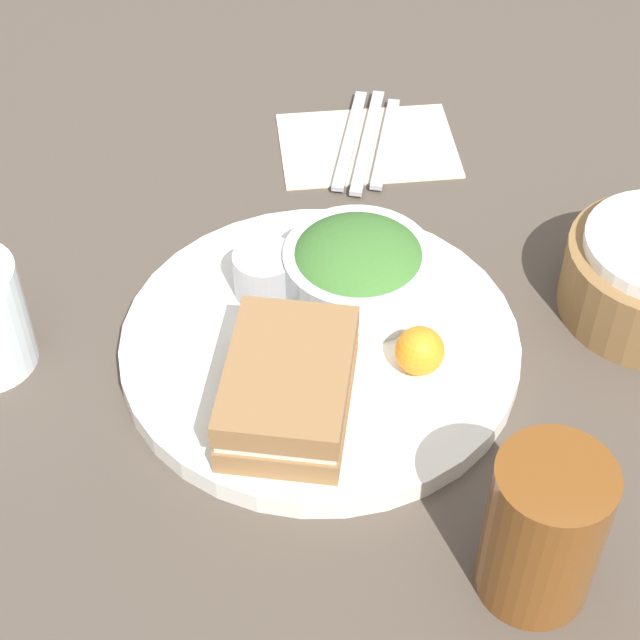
# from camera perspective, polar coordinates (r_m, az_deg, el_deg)

# --- Properties ---
(ground_plane) EXTENTS (4.00, 4.00, 0.00)m
(ground_plane) POSITION_cam_1_polar(r_m,az_deg,el_deg) (0.88, 0.00, -1.78)
(ground_plane) COLOR #4C4238
(plate) EXTENTS (0.33, 0.33, 0.02)m
(plate) POSITION_cam_1_polar(r_m,az_deg,el_deg) (0.88, 0.00, -1.35)
(plate) COLOR white
(plate) RESTS_ON ground_plane
(sandwich) EXTENTS (0.15, 0.12, 0.05)m
(sandwich) POSITION_cam_1_polar(r_m,az_deg,el_deg) (0.80, -1.70, -3.59)
(sandwich) COLOR olive
(sandwich) RESTS_ON plate
(salad_bowl) EXTENTS (0.12, 0.12, 0.06)m
(salad_bowl) POSITION_cam_1_polar(r_m,az_deg,el_deg) (0.89, 2.03, 2.81)
(salad_bowl) COLOR silver
(salad_bowl) RESTS_ON plate
(dressing_cup) EXTENTS (0.05, 0.05, 0.04)m
(dressing_cup) POSITION_cam_1_polar(r_m,az_deg,el_deg) (0.89, -2.95, 2.50)
(dressing_cup) COLOR #B7B7BC
(dressing_cup) RESTS_ON plate
(orange_wedge) EXTENTS (0.04, 0.04, 0.04)m
(orange_wedge) POSITION_cam_1_polar(r_m,az_deg,el_deg) (0.83, 5.34, -1.65)
(orange_wedge) COLOR orange
(orange_wedge) RESTS_ON plate
(drink_glass) EXTENTS (0.08, 0.08, 0.12)m
(drink_glass) POSITION_cam_1_polar(r_m,az_deg,el_deg) (0.72, 11.83, -10.93)
(drink_glass) COLOR brown
(drink_glass) RESTS_ON ground_plane
(napkin) EXTENTS (0.13, 0.18, 0.00)m
(napkin) POSITION_cam_1_polar(r_m,az_deg,el_deg) (1.10, 2.55, 9.33)
(napkin) COLOR beige
(napkin) RESTS_ON ground_plane
(fork) EXTENTS (0.16, 0.06, 0.01)m
(fork) POSITION_cam_1_polar(r_m,az_deg,el_deg) (1.09, 1.61, 9.62)
(fork) COLOR #B2B2B7
(fork) RESTS_ON napkin
(knife) EXTENTS (0.17, 0.06, 0.01)m
(knife) POSITION_cam_1_polar(r_m,az_deg,el_deg) (1.09, 2.56, 9.52)
(knife) COLOR #B2B2B7
(knife) RESTS_ON napkin
(spoon) EXTENTS (0.15, 0.05, 0.01)m
(spoon) POSITION_cam_1_polar(r_m,az_deg,el_deg) (1.09, 3.51, 9.42)
(spoon) COLOR #B2B2B7
(spoon) RESTS_ON napkin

